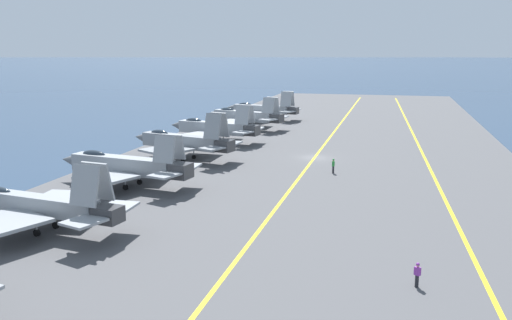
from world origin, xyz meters
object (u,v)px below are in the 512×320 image
(parked_jet_fifth, at_px, (215,128))
(parked_jet_sixth, at_px, (245,116))
(parked_jet_third, at_px, (125,165))
(crew_purple_vest, at_px, (417,274))
(parked_jet_second, at_px, (37,205))
(crew_green_vest, at_px, (333,165))
(parked_jet_fourth, at_px, (183,141))
(parked_jet_seventh, at_px, (263,109))

(parked_jet_fifth, relative_size, parked_jet_sixth, 0.97)
(parked_jet_third, relative_size, crew_purple_vest, 10.29)
(parked_jet_second, height_order, crew_purple_vest, parked_jet_second)
(parked_jet_sixth, bearing_deg, crew_purple_vest, -155.54)
(parked_jet_second, xyz_separation_m, crew_purple_vest, (-3.43, -30.21, -1.41))
(parked_jet_fifth, xyz_separation_m, crew_green_vest, (-17.59, -21.22, -1.42))
(parked_jet_sixth, bearing_deg, parked_jet_second, 179.13)
(parked_jet_second, bearing_deg, parked_jet_fourth, -1.12)
(parked_jet_fourth, distance_m, parked_jet_fifth, 14.67)
(parked_jet_third, height_order, parked_jet_fourth, parked_jet_fourth)
(parked_jet_fourth, distance_m, crew_purple_vest, 45.16)
(parked_jet_second, bearing_deg, parked_jet_third, 0.74)
(parked_jet_second, xyz_separation_m, parked_jet_sixth, (60.96, -0.93, 0.17))
(parked_jet_seventh, relative_size, crew_green_vest, 9.14)
(parked_jet_third, relative_size, parked_jet_seventh, 1.02)
(parked_jet_fourth, xyz_separation_m, crew_purple_vest, (-34.05, -29.62, -1.69))
(parked_jet_fifth, xyz_separation_m, crew_purple_vest, (-48.71, -30.05, -1.52))
(parked_jet_seventh, bearing_deg, parked_jet_third, 178.89)
(parked_jet_fourth, xyz_separation_m, crew_green_vest, (-2.93, -20.79, -1.59))
(parked_jet_fourth, xyz_separation_m, parked_jet_sixth, (30.33, -0.33, -0.11))
(parked_jet_fifth, bearing_deg, parked_jet_seventh, -1.51)
(parked_jet_second, xyz_separation_m, crew_green_vest, (27.69, -21.39, -1.32))
(parked_jet_fifth, bearing_deg, parked_jet_fourth, -178.33)
(parked_jet_seventh, xyz_separation_m, crew_purple_vest, (-78.70, -29.25, -1.36))
(parked_jet_sixth, bearing_deg, crew_green_vest, -148.41)
(parked_jet_seventh, bearing_deg, crew_green_vest, -156.77)
(parked_jet_fourth, distance_m, parked_jet_sixth, 30.33)
(parked_jet_sixth, height_order, parked_jet_seventh, parked_jet_sixth)
(crew_green_vest, bearing_deg, parked_jet_fourth, 81.97)
(parked_jet_fourth, relative_size, crew_green_vest, 8.98)
(parked_jet_third, xyz_separation_m, crew_purple_vest, (-18.91, -30.41, -1.49))
(parked_jet_second, relative_size, parked_jet_seventh, 1.05)
(parked_jet_sixth, distance_m, crew_green_vest, 39.08)
(parked_jet_third, xyz_separation_m, parked_jet_sixth, (45.47, -1.13, 0.09))
(parked_jet_fifth, bearing_deg, parked_jet_second, 179.79)
(parked_jet_fourth, bearing_deg, crew_purple_vest, -138.98)
(parked_jet_second, distance_m, parked_jet_fifth, 45.29)
(parked_jet_third, bearing_deg, parked_jet_seventh, -1.11)
(parked_jet_seventh, height_order, crew_green_vest, parked_jet_seventh)
(parked_jet_second, height_order, parked_jet_third, parked_jet_second)
(parked_jet_sixth, xyz_separation_m, parked_jet_seventh, (14.32, -0.03, -0.23))
(parked_jet_third, height_order, parked_jet_sixth, parked_jet_sixth)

